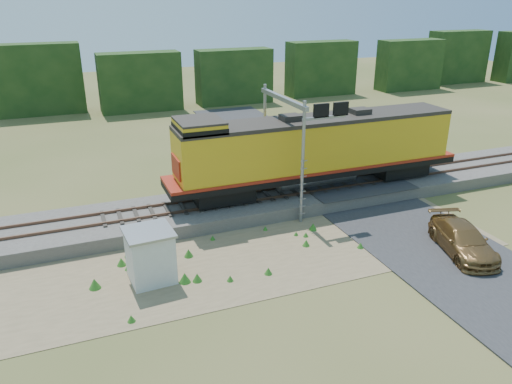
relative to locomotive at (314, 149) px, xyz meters
name	(u,v)px	position (x,y,z in m)	size (l,w,h in m)	color
ground	(295,252)	(-4.04, -6.00, -3.44)	(140.00, 140.00, 0.00)	#475123
ballast	(254,203)	(-4.04, 0.00, -3.04)	(70.00, 5.00, 0.80)	slate
rails	(254,196)	(-4.04, 0.00, -2.56)	(70.00, 1.54, 0.16)	brown
dirt_shoulder	(256,254)	(-6.04, -5.50, -3.42)	(26.00, 8.00, 0.03)	#8C7754
road	(398,223)	(2.96, -5.26, -3.35)	(7.00, 66.00, 0.86)	#38383A
tree_line_north	(154,81)	(-4.04, 32.00, -0.37)	(130.00, 3.00, 6.50)	#173412
weed_clumps	(231,263)	(-7.54, -5.90, -3.44)	(15.00, 6.20, 0.56)	#2C6B1E
locomotive	(314,149)	(0.00, 0.00, 0.00)	(19.48, 2.97, 5.03)	black
shed	(150,255)	(-11.48, -5.94, -2.15)	(2.29, 2.29, 2.55)	silver
signal_gantry	(293,124)	(-1.80, -0.67, 1.93)	(2.84, 6.20, 7.17)	gray
car	(463,240)	(3.95, -9.20, -2.70)	(2.06, 5.07, 1.47)	olive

